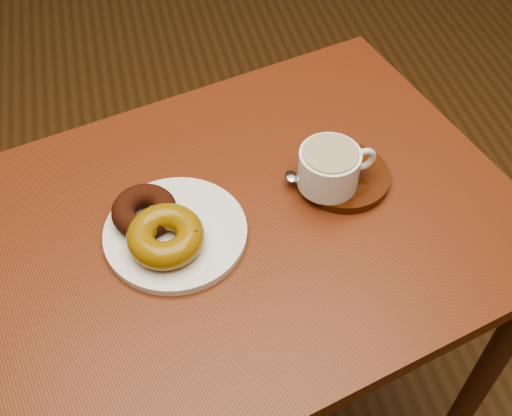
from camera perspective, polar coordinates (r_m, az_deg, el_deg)
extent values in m
plane|color=#53351A|center=(1.84, -1.22, -13.10)|extent=(6.00, 6.00, 0.00)
cube|color=#622B15|center=(1.05, -1.06, -1.48)|extent=(1.02, 0.86, 0.03)
cylinder|color=#452513|center=(1.45, 19.48, -14.07)|extent=(0.05, 0.05, 0.80)
cylinder|color=#452513|center=(1.53, -19.66, -8.99)|extent=(0.05, 0.05, 0.80)
cylinder|color=#452513|center=(1.67, 7.04, 1.42)|extent=(0.05, 0.05, 0.80)
cylinder|color=silver|center=(1.02, -7.16, -2.21)|extent=(0.23, 0.23, 0.01)
torus|color=#35150A|center=(1.02, -9.90, -0.26)|extent=(0.12, 0.12, 0.04)
torus|color=#86620E|center=(0.98, -8.05, -2.49)|extent=(0.17, 0.17, 0.04)
cube|color=#483618|center=(0.97, -5.97, -1.40)|extent=(0.01, 0.01, 0.00)
cube|color=#483618|center=(0.98, -6.52, -0.56)|extent=(0.01, 0.01, 0.00)
cube|color=#483618|center=(0.99, -7.56, -0.12)|extent=(0.01, 0.01, 0.00)
cube|color=#483618|center=(0.99, -8.79, -0.21)|extent=(0.01, 0.01, 0.00)
cube|color=#483618|center=(0.99, -9.82, -0.80)|extent=(0.01, 0.01, 0.00)
cube|color=#483618|center=(0.98, -10.35, -1.72)|extent=(0.01, 0.01, 0.00)
cube|color=#483618|center=(0.96, -10.20, -2.68)|extent=(0.01, 0.01, 0.00)
cube|color=#483618|center=(0.95, -9.39, -3.39)|extent=(0.01, 0.01, 0.00)
cube|color=#483618|center=(0.95, -8.16, -3.60)|extent=(0.01, 0.01, 0.00)
cube|color=#483618|center=(0.95, -6.93, -3.22)|extent=(0.01, 0.01, 0.00)
cube|color=#483618|center=(0.96, -6.11, -2.39)|extent=(0.01, 0.01, 0.00)
cylinder|color=#3C1808|center=(1.10, 7.80, 2.79)|extent=(0.18, 0.18, 0.02)
cylinder|color=silver|center=(1.05, 6.49, 3.51)|extent=(0.10, 0.10, 0.07)
cylinder|color=brown|center=(1.03, 6.66, 4.87)|extent=(0.09, 0.09, 0.00)
torus|color=silver|center=(1.07, 9.47, 4.29)|extent=(0.05, 0.01, 0.05)
ellipsoid|color=silver|center=(1.08, 3.15, 2.84)|extent=(0.02, 0.03, 0.01)
cube|color=silver|center=(1.06, 4.61, 1.55)|extent=(0.04, 0.07, 0.00)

